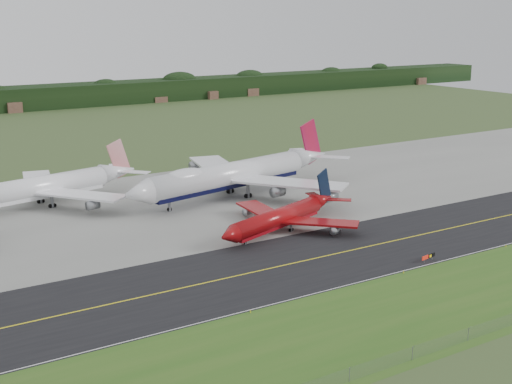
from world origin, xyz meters
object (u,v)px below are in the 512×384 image
at_px(jet_star_tail, 45,187).
at_px(jet_ba_747, 235,174).
at_px(taxiway_sign, 429,257).
at_px(jet_red_737, 283,216).

bearing_deg(jet_star_tail, jet_ba_747, -21.44).
bearing_deg(jet_ba_747, taxiway_sign, -84.92).
bearing_deg(jet_red_737, jet_star_tail, 128.13).
xyz_separation_m(jet_ba_747, taxiway_sign, (6.06, -68.25, -5.37)).
bearing_deg(taxiway_sign, jet_red_737, 110.24).
relative_size(jet_star_tail, taxiway_sign, 13.51).
xyz_separation_m(jet_red_737, taxiway_sign, (12.78, -34.66, -2.26)).
height_order(jet_ba_747, jet_red_737, jet_ba_747).
xyz_separation_m(jet_red_737, jet_star_tail, (-41.11, 52.38, 1.80)).
relative_size(jet_red_737, jet_star_tail, 0.74).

